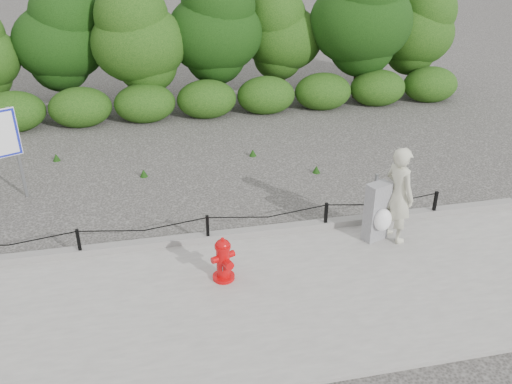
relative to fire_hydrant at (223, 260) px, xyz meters
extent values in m
plane|color=#2D2B28|center=(-0.12, 1.31, -0.49)|extent=(90.00, 90.00, 0.00)
cube|color=gray|center=(-0.12, -0.69, -0.45)|extent=(14.00, 4.00, 0.08)
cube|color=slate|center=(-0.12, 1.36, -0.34)|extent=(14.00, 0.22, 0.14)
cube|color=black|center=(-2.62, 1.31, -0.11)|extent=(0.06, 0.06, 0.60)
cube|color=black|center=(-0.12, 1.31, -0.11)|extent=(0.06, 0.06, 0.60)
cube|color=black|center=(2.38, 1.31, -0.11)|extent=(0.06, 0.06, 0.60)
cube|color=black|center=(4.88, 1.31, -0.11)|extent=(0.06, 0.06, 0.60)
cylinder|color=black|center=(-3.87, 1.31, 0.11)|extent=(2.50, 0.02, 0.02)
cylinder|color=black|center=(-1.37, 1.31, 0.11)|extent=(2.50, 0.02, 0.02)
cylinder|color=black|center=(1.13, 1.31, 0.11)|extent=(2.50, 0.02, 0.02)
cylinder|color=black|center=(3.63, 1.31, 0.11)|extent=(2.50, 0.02, 0.02)
cylinder|color=black|center=(-3.62, 10.71, 0.53)|extent=(0.18, 0.18, 2.05)
ellipsoid|color=#204F12|center=(-3.62, 10.71, 1.96)|extent=(3.03, 2.62, 3.28)
cylinder|color=black|center=(-1.12, 9.91, 0.54)|extent=(0.18, 0.18, 2.06)
ellipsoid|color=#204F12|center=(-1.12, 9.91, 1.98)|extent=(3.05, 2.64, 3.30)
cylinder|color=black|center=(1.38, 10.31, 0.60)|extent=(0.18, 0.18, 2.19)
ellipsoid|color=#204F12|center=(1.38, 10.31, 2.13)|extent=(3.24, 2.80, 3.50)
cylinder|color=black|center=(3.88, 10.71, 0.44)|extent=(0.18, 0.18, 1.86)
ellipsoid|color=#204F12|center=(3.88, 10.71, 1.74)|extent=(2.75, 2.38, 2.98)
cylinder|color=black|center=(6.38, 9.91, 0.72)|extent=(0.18, 0.18, 2.43)
ellipsoid|color=#204F12|center=(6.38, 9.91, 2.42)|extent=(3.59, 3.11, 3.88)
cylinder|color=black|center=(8.68, 10.31, 0.46)|extent=(0.18, 0.18, 1.91)
ellipsoid|color=#204F12|center=(8.68, 10.31, 1.80)|extent=(2.83, 2.45, 3.06)
cylinder|color=#BF0709|center=(0.00, 0.01, -0.38)|extent=(0.53, 0.53, 0.07)
cylinder|color=#BF0709|center=(0.00, 0.01, -0.04)|extent=(0.32, 0.32, 0.61)
cylinder|color=#BF0709|center=(0.00, 0.01, 0.28)|extent=(0.38, 0.38, 0.06)
ellipsoid|color=#BF0709|center=(0.00, 0.01, 0.32)|extent=(0.34, 0.34, 0.19)
cylinder|color=#BF0709|center=(0.00, 0.01, 0.43)|extent=(0.09, 0.09, 0.06)
cylinder|color=#BF0709|center=(-0.16, -0.05, 0.06)|extent=(0.15, 0.16, 0.12)
cylinder|color=#BF0709|center=(0.15, 0.07, 0.06)|extent=(0.15, 0.16, 0.12)
cylinder|color=#BF0709|center=(0.06, -0.16, -0.01)|extent=(0.21, 0.19, 0.17)
cylinder|color=slate|center=(-0.04, -0.14, -0.10)|extent=(0.01, 0.06, 0.13)
imported|color=#BBB9A0|center=(3.63, 0.66, 0.59)|extent=(0.67, 0.84, 2.01)
ellipsoid|color=white|center=(3.28, 0.51, 0.14)|extent=(0.36, 0.28, 0.48)
cube|color=#969598|center=(3.23, 0.72, 0.21)|extent=(0.54, 0.42, 1.25)
cube|color=slate|center=(3.23, 0.89, 0.28)|extent=(0.07, 0.07, 1.38)
cube|color=slate|center=(-4.08, 4.30, 0.62)|extent=(0.09, 0.09, 2.22)
camera|label=1|loc=(-1.10, -8.00, 5.61)|focal=38.00mm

